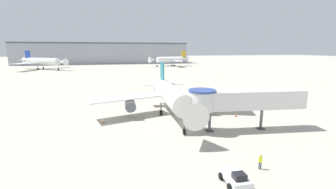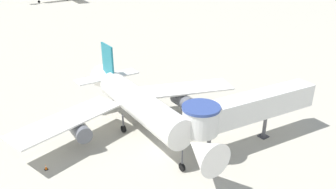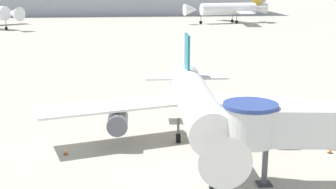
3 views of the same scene
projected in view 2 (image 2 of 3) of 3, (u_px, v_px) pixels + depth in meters
ground_plane at (162, 150)px, 38.13m from camera, size 800.00×800.00×0.00m
main_airplane at (139, 105)px, 39.95m from camera, size 30.62×25.96×9.60m
jet_bridge at (242, 109)px, 37.22m from camera, size 18.11×5.21×6.47m
traffic_cone_port_wing at (46, 167)px, 34.63m from camera, size 0.38×0.38×0.63m
traffic_cone_starboard_wing at (223, 114)px, 45.75m from camera, size 0.38×0.38×0.64m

